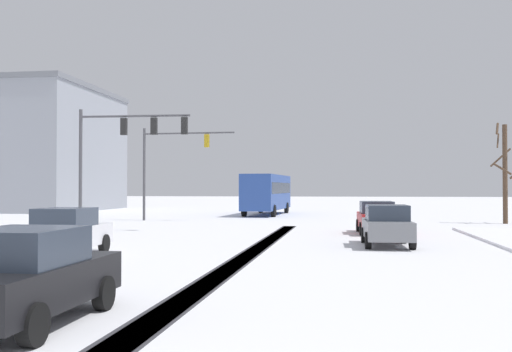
# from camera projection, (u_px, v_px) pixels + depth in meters

# --- Properties ---
(wheel_track_left_lane) EXTENTS (0.72, 31.67, 0.01)m
(wheel_track_left_lane) POSITION_uv_depth(u_px,v_px,m) (246.00, 257.00, 19.15)
(wheel_track_left_lane) COLOR #38383D
(wheel_track_left_lane) RESTS_ON ground
(wheel_track_right_lane) EXTENTS (0.74, 31.67, 0.01)m
(wheel_track_right_lane) POSITION_uv_depth(u_px,v_px,m) (244.00, 257.00, 19.17)
(wheel_track_right_lane) COLOR #38383D
(wheel_track_right_lane) RESTS_ON ground
(traffic_signal_near_left) EXTENTS (6.07, 0.54, 6.50)m
(traffic_signal_near_left) POSITION_uv_depth(u_px,v_px,m) (124.00, 141.00, 30.89)
(traffic_signal_near_left) COLOR #47474C
(traffic_signal_near_left) RESTS_ON ground
(traffic_signal_far_left) EXTENTS (6.62, 0.39, 6.50)m
(traffic_signal_far_left) POSITION_uv_depth(u_px,v_px,m) (169.00, 157.00, 40.69)
(traffic_signal_far_left) COLOR #47474C
(traffic_signal_far_left) RESTS_ON ground
(car_red_lead) EXTENTS (1.96, 4.17, 1.62)m
(car_red_lead) POSITION_uv_depth(u_px,v_px,m) (376.00, 217.00, 29.08)
(car_red_lead) COLOR red
(car_red_lead) RESTS_ON ground
(car_grey_second) EXTENTS (1.93, 4.15, 1.62)m
(car_grey_second) POSITION_uv_depth(u_px,v_px,m) (387.00, 225.00, 22.85)
(car_grey_second) COLOR slate
(car_grey_second) RESTS_ON ground
(car_white_third) EXTENTS (1.98, 4.17, 1.62)m
(car_white_third) POSITION_uv_depth(u_px,v_px,m) (67.00, 232.00, 19.42)
(car_white_third) COLOR silver
(car_white_third) RESTS_ON ground
(car_black_fourth) EXTENTS (1.87, 4.12, 1.62)m
(car_black_fourth) POSITION_uv_depth(u_px,v_px,m) (26.00, 276.00, 9.69)
(car_black_fourth) COLOR black
(car_black_fourth) RESTS_ON ground
(bus_oncoming) EXTENTS (3.02, 11.10, 3.38)m
(bus_oncoming) POSITION_uv_depth(u_px,v_px,m) (267.00, 191.00, 49.80)
(bus_oncoming) COLOR #284793
(bus_oncoming) RESTS_ON ground
(bare_tree_sidewalk_far) EXTENTS (1.92, 2.12, 6.53)m
(bare_tree_sidewalk_far) POSITION_uv_depth(u_px,v_px,m) (506.00, 170.00, 37.17)
(bare_tree_sidewalk_far) COLOR #4C3828
(bare_tree_sidewalk_far) RESTS_ON ground
(office_building_far_left_block) EXTENTS (18.45, 16.94, 12.54)m
(office_building_far_left_block) POSITION_uv_depth(u_px,v_px,m) (14.00, 149.00, 60.26)
(office_building_far_left_block) COLOR #9399A3
(office_building_far_left_block) RESTS_ON ground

